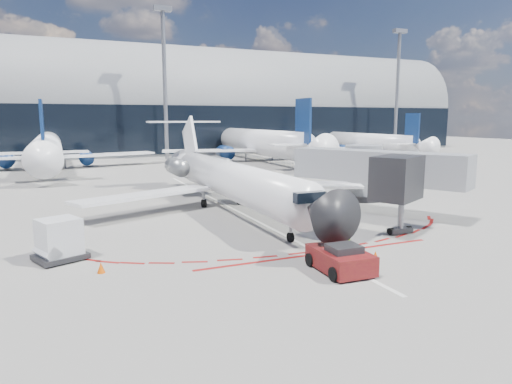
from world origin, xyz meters
name	(u,v)px	position (x,y,z in m)	size (l,w,h in m)	color
ground	(241,213)	(0.00, 0.00, 0.00)	(260.00, 260.00, 0.00)	slate
apron_centerline	(232,208)	(0.00, 2.00, 0.01)	(0.25, 40.00, 0.01)	silver
apron_stop_bar	(320,254)	(0.00, -11.50, 0.01)	(14.00, 0.25, 0.01)	maroon
terminal_building	(123,111)	(0.00, 64.97, 8.52)	(150.00, 24.15, 24.00)	gray
jet_bridge	(373,172)	(9.79, -3.01, 3.01)	(10.03, 15.20, 4.90)	#93959B
light_mast_centre	(165,86)	(5.00, 48.00, 12.50)	(0.70, 0.70, 25.00)	slate
light_mast_east	(397,93)	(55.00, 48.00, 12.50)	(0.70, 0.70, 25.00)	slate
regional_jet	(227,178)	(-0.39, 1.87, 2.46)	(23.81, 29.36, 7.35)	white
pushback_tug	(340,259)	(-0.61, -14.27, 0.59)	(2.33, 5.22, 1.35)	#560C12
ramp_worker	(346,243)	(0.49, -13.09, 0.96)	(0.70, 0.46, 1.91)	#91E317
uld_container	(59,240)	(-12.68, -7.25, 1.06)	(2.86, 2.68, 2.15)	black
safety_cone_left	(101,268)	(-10.96, -10.07, 0.26)	(0.37, 0.37, 0.51)	#D64D04
safety_cone_right	(375,255)	(2.02, -13.50, 0.23)	(0.33, 0.33, 0.46)	#D64D04
bg_airliner_1	(45,128)	(-13.93, 40.05, 5.72)	(35.38, 37.46, 11.45)	white
bg_airliner_2	(257,124)	(18.81, 40.35, 6.13)	(37.88, 40.11, 12.26)	white
bg_airliner_3	(365,129)	(42.57, 42.20, 4.96)	(30.67, 32.48, 9.92)	white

